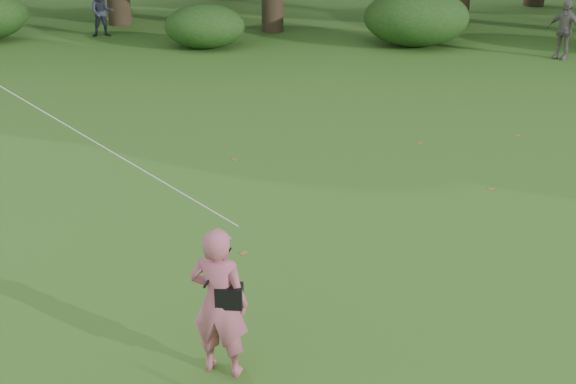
# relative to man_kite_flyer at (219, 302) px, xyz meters

# --- Properties ---
(ground) EXTENTS (100.00, 100.00, 0.00)m
(ground) POSITION_rel_man_kite_flyer_xyz_m (0.87, -0.18, -0.93)
(ground) COLOR #265114
(ground) RESTS_ON ground
(man_kite_flyer) EXTENTS (0.76, 0.58, 1.86)m
(man_kite_flyer) POSITION_rel_man_kite_flyer_xyz_m (0.00, 0.00, 0.00)
(man_kite_flyer) COLOR #C15A72
(man_kite_flyer) RESTS_ON ground
(bystander_left) EXTENTS (0.97, 0.86, 1.69)m
(bystander_left) POSITION_rel_man_kite_flyer_xyz_m (-7.08, 18.53, -0.09)
(bystander_left) COLOR #2B2D3A
(bystander_left) RESTS_ON ground
(bystander_right) EXTENTS (1.09, 1.02, 1.80)m
(bystander_right) POSITION_rel_man_kite_flyer_xyz_m (8.26, 16.16, -0.03)
(bystander_right) COLOR slate
(bystander_right) RESTS_ON ground
(crossbody_bag) EXTENTS (0.43, 0.20, 0.72)m
(crossbody_bag) POSITION_rel_man_kite_flyer_xyz_m (0.12, -0.03, 0.12)
(crossbody_bag) COLOR black
(crossbody_bag) RESTS_ON ground
(shrub_band) EXTENTS (39.15, 3.22, 1.88)m
(shrub_band) POSITION_rel_man_kite_flyer_xyz_m (0.15, 17.43, -0.07)
(shrub_band) COLOR #264919
(shrub_band) RESTS_ON ground
(fallen_leaves) EXTENTS (11.22, 11.79, 0.01)m
(fallen_leaves) POSITION_rel_man_kite_flyer_xyz_m (0.94, 2.35, -0.92)
(fallen_leaves) COLOR #925C27
(fallen_leaves) RESTS_ON ground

